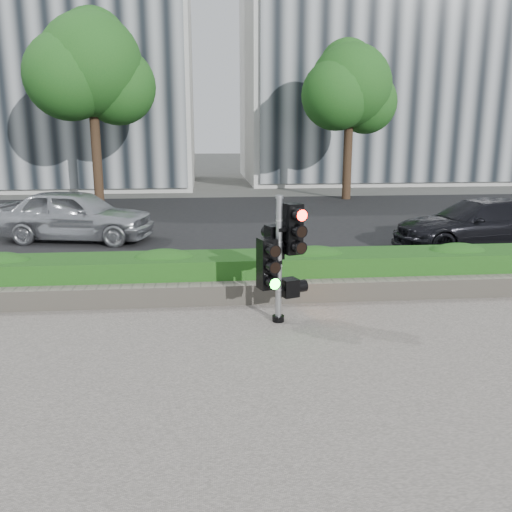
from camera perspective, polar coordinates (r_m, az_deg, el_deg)
name	(u,v)px	position (r m, az deg, el deg)	size (l,w,h in m)	color
ground	(242,348)	(7.45, -1.45, -9.70)	(120.00, 120.00, 0.00)	#51514C
sidewalk	(262,455)	(5.24, 0.63, -20.22)	(16.00, 11.00, 0.03)	#9E9389
road	(220,223)	(17.10, -3.84, 3.47)	(60.00, 13.00, 0.02)	black
curb	(231,281)	(10.40, -2.68, -2.63)	(60.00, 0.25, 0.12)	gray
stone_wall	(234,293)	(9.17, -2.30, -3.92)	(12.00, 0.32, 0.34)	gray
hedge	(232,273)	(9.74, -2.53, -1.84)	(12.00, 1.00, 0.68)	#36902C
building_left	(30,35)	(31.38, -22.74, 20.70)	(16.00, 9.00, 15.00)	#B7B7B2
building_right	(401,74)	(33.99, 15.01, 18.04)	(18.00, 10.00, 12.00)	#B7B7B2
tree_left	(91,69)	(21.89, -17.00, 18.31)	(4.61, 4.03, 7.34)	black
tree_right	(349,89)	(23.23, 9.81, 16.96)	(4.10, 3.58, 6.53)	black
traffic_signal	(280,253)	(8.09, 2.50, 0.35)	(0.71, 0.61, 1.93)	black
car_silver	(75,215)	(14.99, -18.48, 4.13)	(1.62, 4.03, 1.37)	#B9BBC1
car_dark	(478,224)	(14.34, 22.32, 3.12)	(1.71, 4.20, 1.22)	black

